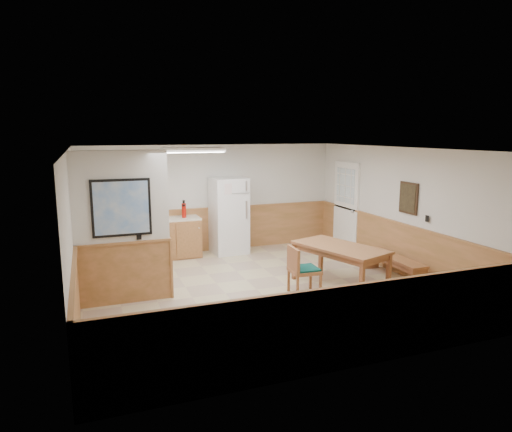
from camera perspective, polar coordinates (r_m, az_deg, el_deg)
name	(u,v)px	position (r m, az deg, el deg)	size (l,w,h in m)	color
ground	(257,289)	(8.29, 0.08, -9.16)	(6.00, 6.00, 0.00)	tan
ceiling	(257,149)	(7.81, 0.08, 8.39)	(6.00, 6.00, 0.02)	white
back_wall	(212,198)	(10.78, -5.54, 2.22)	(6.00, 0.02, 2.50)	silver
right_wall	(399,211)	(9.42, 17.43, 0.61)	(0.02, 6.00, 2.50)	silver
left_wall	(72,234)	(7.47, -22.02, -2.14)	(0.02, 6.00, 2.50)	silver
wainscot_back	(213,230)	(10.89, -5.44, -1.70)	(6.00, 0.04, 1.00)	#C27D4D
wainscot_right	(396,248)	(9.56, 17.09, -3.84)	(0.04, 6.00, 1.00)	#C27D4D
wainscot_left	(77,281)	(7.66, -21.48, -7.62)	(0.04, 6.00, 1.00)	#C27D4D
partition_wall	(122,229)	(7.68, -16.38, -1.61)	(1.50, 0.20, 2.50)	silver
kitchen_counter	(164,238)	(10.37, -11.47, -2.70)	(2.20, 0.61, 1.00)	#AC6D3D
exterior_door	(346,207)	(10.97, 11.16, 1.16)	(0.07, 1.02, 2.15)	white
kitchen_window	(118,190)	(10.38, -16.81, 3.18)	(0.80, 0.04, 1.00)	white
wall_painting	(408,198)	(9.12, 18.51, 2.15)	(0.04, 0.50, 0.60)	#342214
fluorescent_fixture	(193,150)	(8.83, -7.84, 8.17)	(1.20, 0.30, 0.09)	white
refrigerator	(229,216)	(10.57, -3.42, 0.04)	(0.81, 0.74, 1.76)	white
dining_table	(340,251)	(8.43, 10.44, -4.33)	(1.36, 1.90, 0.75)	#A46E3C
dining_bench	(394,262)	(9.15, 16.82, -5.47)	(0.38, 1.59, 0.45)	#A46E3C
dining_chair	(300,267)	(7.93, 5.47, -6.37)	(0.70, 0.51, 0.85)	#A46E3C
fire_extinguisher	(184,210)	(10.29, -9.00, 0.75)	(0.12, 0.12, 0.39)	#AF1309
soap_bottle	(118,216)	(10.13, -16.88, 0.00)	(0.08, 0.08, 0.25)	#18882C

